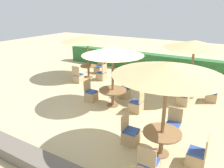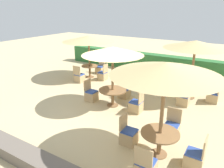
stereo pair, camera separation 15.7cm
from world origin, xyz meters
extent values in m
plane|color=#C6B284|center=(0.00, 0.00, 0.00)|extent=(40.00, 40.00, 0.00)
cube|color=#2D6B33|center=(0.00, 6.15, 0.55)|extent=(13.00, 0.70, 1.11)
cube|color=#6B6056|center=(0.00, -3.74, 0.18)|extent=(10.00, 0.56, 0.35)
cylinder|color=olive|center=(2.87, -1.58, 1.29)|extent=(0.10, 0.10, 2.58)
cone|color=tan|center=(2.87, -1.58, 2.50)|extent=(2.78, 2.78, 0.32)
cylinder|color=olive|center=(2.87, -1.58, 0.01)|extent=(0.48, 0.48, 0.03)
cylinder|color=olive|center=(2.87, -1.58, 0.33)|extent=(0.12, 0.12, 0.67)
cylinder|color=olive|center=(2.87, -1.58, 0.69)|extent=(1.06, 1.06, 0.04)
cube|color=tan|center=(3.81, -1.59, 0.20)|extent=(0.46, 0.46, 0.40)
cube|color=#2D4CA8|center=(3.81, -1.59, 0.43)|extent=(0.42, 0.42, 0.05)
cube|color=tan|center=(4.02, -1.59, 0.69)|extent=(0.04, 0.46, 0.48)
cube|color=tan|center=(2.89, -0.56, 0.20)|extent=(0.46, 0.46, 0.40)
cube|color=#2D4CA8|center=(2.89, -0.56, 0.43)|extent=(0.42, 0.42, 0.05)
cube|color=tan|center=(2.89, -0.35, 0.69)|extent=(0.46, 0.04, 0.48)
cube|color=#2D4CA8|center=(2.89, -2.55, 0.43)|extent=(0.42, 0.42, 0.05)
cube|color=tan|center=(2.89, -2.76, 0.69)|extent=(0.46, 0.04, 0.48)
cube|color=tan|center=(1.92, -1.54, 0.20)|extent=(0.46, 0.46, 0.40)
cube|color=#2D4CA8|center=(1.92, -1.54, 0.43)|extent=(0.42, 0.42, 0.05)
cube|color=tan|center=(1.71, -1.54, 0.69)|extent=(0.04, 0.46, 0.48)
cylinder|color=olive|center=(2.64, 3.01, 1.25)|extent=(0.10, 0.10, 2.51)
cone|color=tan|center=(2.64, 3.01, 2.43)|extent=(2.69, 2.69, 0.32)
cylinder|color=olive|center=(2.64, 3.01, 0.01)|extent=(0.48, 0.48, 0.03)
cylinder|color=olive|center=(2.64, 3.01, 0.34)|extent=(0.12, 0.12, 0.67)
cylinder|color=olive|center=(2.64, 3.01, 0.69)|extent=(0.98, 0.98, 0.04)
cube|color=tan|center=(2.61, 2.06, 0.20)|extent=(0.46, 0.46, 0.40)
cube|color=#2D4CA8|center=(2.61, 2.06, 0.43)|extent=(0.42, 0.42, 0.05)
cube|color=tan|center=(2.61, 1.85, 0.69)|extent=(0.46, 0.04, 0.48)
cube|color=tan|center=(2.64, 3.99, 0.20)|extent=(0.46, 0.46, 0.40)
cube|color=#2D4CA8|center=(2.64, 3.99, 0.43)|extent=(0.42, 0.42, 0.05)
cube|color=tan|center=(2.64, 4.20, 0.69)|extent=(0.46, 0.04, 0.48)
cube|color=tan|center=(1.67, 3.06, 0.20)|extent=(0.46, 0.46, 0.40)
cube|color=#2D4CA8|center=(1.67, 3.06, 0.43)|extent=(0.42, 0.42, 0.05)
cube|color=tan|center=(1.46, 3.06, 0.69)|extent=(0.04, 0.46, 0.48)
cube|color=tan|center=(3.60, 3.03, 0.20)|extent=(0.46, 0.46, 0.40)
cube|color=#2D4CA8|center=(3.60, 3.03, 0.43)|extent=(0.42, 0.42, 0.05)
cube|color=tan|center=(3.81, 3.03, 0.69)|extent=(0.04, 0.46, 0.48)
cylinder|color=olive|center=(-3.04, 3.09, 1.16)|extent=(0.10, 0.10, 2.33)
cone|color=tan|center=(-3.04, 3.09, 2.25)|extent=(2.92, 2.92, 0.32)
cylinder|color=olive|center=(-3.04, 3.09, 0.01)|extent=(0.48, 0.48, 0.03)
cylinder|color=olive|center=(-3.04, 3.09, 0.33)|extent=(0.12, 0.12, 0.66)
cylinder|color=olive|center=(-3.04, 3.09, 0.68)|extent=(0.93, 0.93, 0.04)
cube|color=tan|center=(-2.99, 4.06, 0.20)|extent=(0.46, 0.46, 0.40)
cube|color=#2D4CA8|center=(-2.99, 4.06, 0.43)|extent=(0.42, 0.42, 0.05)
cube|color=tan|center=(-2.99, 4.27, 0.69)|extent=(0.46, 0.04, 0.48)
cube|color=tan|center=(-2.16, 3.09, 0.20)|extent=(0.46, 0.46, 0.40)
cube|color=#2D4CA8|center=(-2.16, 3.09, 0.43)|extent=(0.42, 0.42, 0.05)
cube|color=tan|center=(-1.95, 3.09, 0.69)|extent=(0.04, 0.46, 0.48)
cube|color=tan|center=(-3.02, 2.12, 0.20)|extent=(0.46, 0.46, 0.40)
cube|color=#2D4CA8|center=(-3.02, 2.12, 0.43)|extent=(0.42, 0.42, 0.05)
cube|color=tan|center=(-3.02, 1.91, 0.69)|extent=(0.46, 0.04, 0.48)
cylinder|color=olive|center=(0.10, 0.48, 1.20)|extent=(0.10, 0.10, 2.39)
cone|color=tan|center=(0.10, 0.48, 2.31)|extent=(2.44, 2.44, 0.32)
cylinder|color=olive|center=(0.10, 0.48, 0.01)|extent=(0.48, 0.48, 0.03)
cylinder|color=olive|center=(0.10, 0.48, 0.33)|extent=(0.12, 0.12, 0.67)
cylinder|color=olive|center=(0.10, 0.48, 0.69)|extent=(1.14, 1.14, 0.04)
cube|color=tan|center=(0.12, 1.48, 0.20)|extent=(0.46, 0.46, 0.40)
cube|color=#2D4CA8|center=(0.12, 1.48, 0.43)|extent=(0.42, 0.42, 0.05)
cube|color=tan|center=(0.12, 1.69, 0.69)|extent=(0.46, 0.04, 0.48)
cube|color=tan|center=(-0.95, 0.43, 0.20)|extent=(0.46, 0.46, 0.40)
cube|color=#2D4CA8|center=(-0.95, 0.43, 0.43)|extent=(0.42, 0.42, 0.05)
cube|color=tan|center=(-1.16, 0.43, 0.69)|extent=(0.04, 0.46, 0.48)
cube|color=tan|center=(1.18, 0.46, 0.20)|extent=(0.46, 0.46, 0.40)
cube|color=#2D4CA8|center=(1.18, 0.46, 0.43)|extent=(0.42, 0.42, 0.05)
cube|color=tan|center=(1.39, 0.46, 0.69)|extent=(0.04, 0.46, 0.48)
camera|label=1|loc=(4.30, -6.71, 3.94)|focal=35.00mm
camera|label=2|loc=(4.43, -6.63, 3.94)|focal=35.00mm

